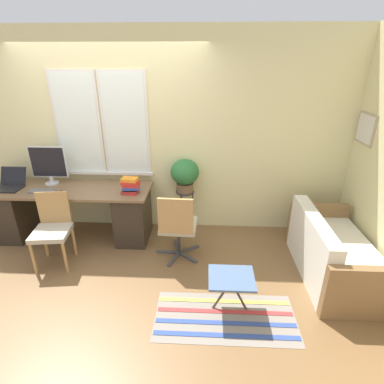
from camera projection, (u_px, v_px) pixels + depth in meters
The scene contains 15 objects.
ground_plane at pixel (110, 251), 3.93m from camera, with size 14.00×14.00×0.00m, color brown.
wall_back_with_window at pixel (115, 136), 4.08m from camera, with size 9.00×0.12×2.70m.
desk at pixel (73, 211), 4.11m from camera, with size 2.14×0.68×0.73m.
laptop at pixel (10, 184), 3.97m from camera, with size 0.35×0.36×0.24m.
monitor at pixel (49, 164), 4.02m from camera, with size 0.49×0.18×0.52m.
keyboard at pixel (42, 191), 3.86m from camera, with size 0.32×0.12×0.02m.
mouse at pixel (61, 192), 3.82m from camera, with size 0.04×0.07×0.04m.
book_stack at pixel (130, 185), 3.80m from camera, with size 0.24×0.20×0.20m.
desk_chair_wooden at pixel (52, 227), 3.55m from camera, with size 0.46×0.47×0.87m.
office_chair_swivel at pixel (178, 226), 3.62m from camera, with size 0.56×0.58×0.89m.
couch_loveseat at pixel (332, 255), 3.41m from camera, with size 0.74×1.40×0.73m.
plant_stand at pixel (185, 196), 4.25m from camera, with size 0.26×0.26×0.60m.
potted_plant at pixel (185, 174), 4.11m from camera, with size 0.39×0.39×0.46m.
floor_rug_striped at pixel (225, 317), 2.91m from camera, with size 1.37×0.64×0.01m.
folding_stool at pixel (231, 280), 2.87m from camera, with size 0.44×0.37×0.40m.
Camera 1 is at (1.24, -3.23, 2.30)m, focal length 28.00 mm.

